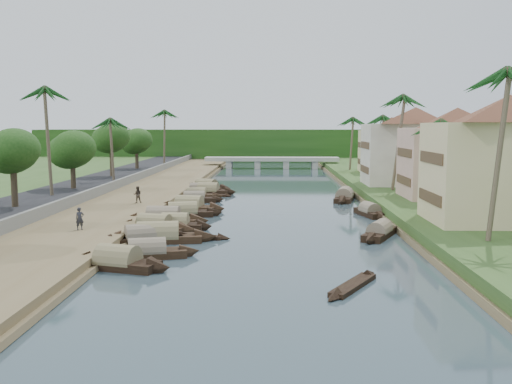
{
  "coord_description": "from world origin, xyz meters",
  "views": [
    {
      "loc": [
        0.26,
        -48.12,
        8.94
      ],
      "look_at": [
        -1.53,
        11.61,
        2.0
      ],
      "focal_mm": 40.0,
      "sensor_mm": 36.0,
      "label": 1
    }
  ],
  "objects_px": {
    "sampan_0": "(147,252)",
    "sampan_1": "(118,262)",
    "person_near": "(80,219)",
    "building_near": "(507,158)",
    "bridge": "(272,160)"
  },
  "relations": [
    {
      "from": "sampan_1",
      "to": "person_near",
      "type": "height_order",
      "value": "person_near"
    },
    {
      "from": "sampan_1",
      "to": "sampan_0",
      "type": "bearing_deg",
      "value": 84.39
    },
    {
      "from": "bridge",
      "to": "person_near",
      "type": "distance_m",
      "value": 77.74
    },
    {
      "from": "person_near",
      "to": "building_near",
      "type": "bearing_deg",
      "value": -30.23
    },
    {
      "from": "building_near",
      "to": "sampan_0",
      "type": "distance_m",
      "value": 29.15
    },
    {
      "from": "sampan_0",
      "to": "sampan_1",
      "type": "height_order",
      "value": "sampan_1"
    },
    {
      "from": "sampan_0",
      "to": "sampan_1",
      "type": "distance_m",
      "value": 3.17
    },
    {
      "from": "sampan_0",
      "to": "person_near",
      "type": "xyz_separation_m",
      "value": [
        -6.67,
        6.13,
        1.28
      ]
    },
    {
      "from": "building_near",
      "to": "sampan_1",
      "type": "distance_m",
      "value": 31.23
    },
    {
      "from": "sampan_1",
      "to": "person_near",
      "type": "distance_m",
      "value": 10.66
    },
    {
      "from": "sampan_1",
      "to": "person_near",
      "type": "bearing_deg",
      "value": 137.96
    },
    {
      "from": "sampan_0",
      "to": "sampan_1",
      "type": "relative_size",
      "value": 0.97
    },
    {
      "from": "sampan_1",
      "to": "bridge",
      "type": "bearing_deg",
      "value": 100.55
    },
    {
      "from": "bridge",
      "to": "sampan_1",
      "type": "relative_size",
      "value": 3.64
    },
    {
      "from": "building_near",
      "to": "person_near",
      "type": "relative_size",
      "value": 8.34
    }
  ]
}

